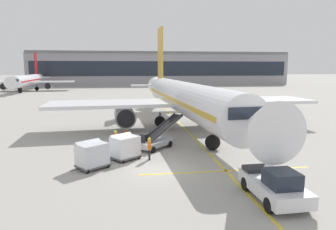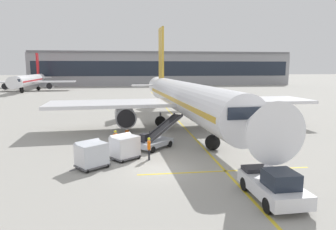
# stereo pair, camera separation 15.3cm
# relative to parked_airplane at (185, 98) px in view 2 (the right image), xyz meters

# --- Properties ---
(ground_plane) EXTENTS (600.00, 600.00, 0.00)m
(ground_plane) POSITION_rel_parked_airplane_xyz_m (-4.49, -14.37, -3.45)
(ground_plane) COLOR #9E9B93
(parked_airplane) EXTENTS (30.92, 40.21, 13.47)m
(parked_airplane) POSITION_rel_parked_airplane_xyz_m (0.00, 0.00, 0.00)
(parked_airplane) COLOR white
(parked_airplane) RESTS_ON ground
(belt_loader) EXTENTS (4.68, 4.78, 2.67)m
(belt_loader) POSITION_rel_parked_airplane_xyz_m (-4.07, -8.63, -2.63)
(belt_loader) COLOR #A3A8B2
(belt_loader) RESTS_ON ground
(baggage_cart_lead) EXTENTS (2.65, 2.49, 1.91)m
(baggage_cart_lead) POSITION_rel_parked_airplane_xyz_m (-6.80, -11.55, -2.45)
(baggage_cart_lead) COLOR #515156
(baggage_cart_lead) RESTS_ON ground
(baggage_cart_second) EXTENTS (2.65, 2.49, 1.91)m
(baggage_cart_second) POSITION_rel_parked_airplane_xyz_m (-9.06, -13.37, -2.45)
(baggage_cart_second) COLOR #515156
(baggage_cart_second) RESTS_ON ground
(pushback_tug) EXTENTS (2.23, 4.46, 1.83)m
(pushback_tug) POSITION_rel_parked_airplane_xyz_m (1.07, -19.90, -2.63)
(pushback_tug) COLOR silver
(pushback_tug) RESTS_ON ground
(ground_crew_by_loader) EXTENTS (0.46, 0.43, 1.74)m
(ground_crew_by_loader) POSITION_rel_parked_airplane_xyz_m (-7.58, -9.03, -2.45)
(ground_crew_by_loader) COLOR #514C42
(ground_crew_by_loader) RESTS_ON ground
(ground_crew_by_carts) EXTENTS (0.50, 0.40, 1.74)m
(ground_crew_by_carts) POSITION_rel_parked_airplane_xyz_m (-6.97, -11.43, -2.45)
(ground_crew_by_carts) COLOR #514C42
(ground_crew_by_carts) RESTS_ON ground
(ground_crew_marshaller) EXTENTS (0.28, 0.57, 1.74)m
(ground_crew_marshaller) POSITION_rel_parked_airplane_xyz_m (-4.95, -12.01, -2.45)
(ground_crew_marshaller) COLOR black
(ground_crew_marshaller) RESTS_ON ground
(safety_cone_engine_keepout) EXTENTS (0.70, 0.70, 0.79)m
(safety_cone_engine_keepout) POSITION_rel_parked_airplane_xyz_m (-6.65, -2.50, -3.07)
(safety_cone_engine_keepout) COLOR black
(safety_cone_engine_keepout) RESTS_ON ground
(safety_cone_wingtip) EXTENTS (0.55, 0.55, 0.62)m
(safety_cone_wingtip) POSITION_rel_parked_airplane_xyz_m (-6.66, -4.17, -3.15)
(safety_cone_wingtip) COLOR black
(safety_cone_wingtip) RESTS_ON ground
(apron_guidance_line_lead_in) EXTENTS (0.20, 110.00, 0.01)m
(apron_guidance_line_lead_in) POSITION_rel_parked_airplane_xyz_m (0.03, -0.73, -3.45)
(apron_guidance_line_lead_in) COLOR yellow
(apron_guidance_line_lead_in) RESTS_ON ground
(apron_guidance_line_stop_bar) EXTENTS (12.00, 0.20, 0.01)m
(apron_guidance_line_stop_bar) POSITION_rel_parked_airplane_xyz_m (0.05, -15.20, -3.45)
(apron_guidance_line_stop_bar) COLOR yellow
(apron_guidance_line_stop_bar) RESTS_ON ground
(terminal_building) EXTENTS (105.15, 21.20, 13.49)m
(terminal_building) POSITION_rel_parked_airplane_xyz_m (7.88, 95.36, 3.24)
(terminal_building) COLOR #939399
(terminal_building) RESTS_ON ground
(distant_airplane) EXTENTS (27.69, 36.04, 12.11)m
(distant_airplane) POSITION_rel_parked_airplane_xyz_m (-36.90, 62.77, -0.29)
(distant_airplane) COLOR white
(distant_airplane) RESTS_ON ground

